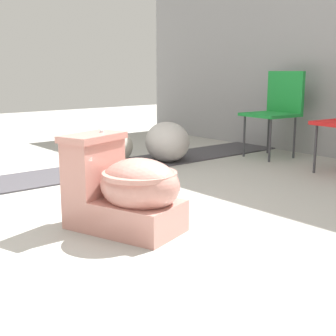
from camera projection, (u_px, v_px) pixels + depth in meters
ground_plane at (88, 223)px, 2.64m from camera, size 14.00×14.00×0.00m
gravel_strip at (68, 174)px, 3.85m from camera, size 0.56×8.00×0.01m
toilet at (125, 190)px, 2.48m from camera, size 0.71×0.55×0.52m
folding_chair_left at (278, 105)px, 4.56m from camera, size 0.47×0.47×0.83m
boulder_near at (114, 147)px, 4.25m from camera, size 0.48×0.52×0.32m
boulder_far at (167, 142)px, 4.36m from camera, size 0.62×0.58×0.38m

